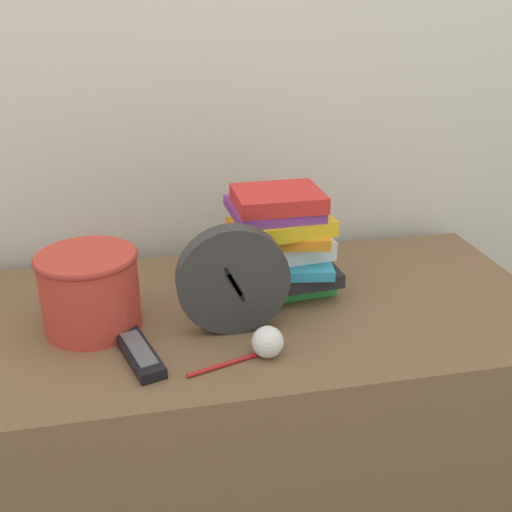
# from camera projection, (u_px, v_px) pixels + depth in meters

# --- Properties ---
(wall_back) EXTENTS (6.00, 0.04, 2.40)m
(wall_back) POSITION_uv_depth(u_px,v_px,m) (188.00, 52.00, 1.34)
(wall_back) COLOR silver
(wall_back) RESTS_ON ground_plane
(desk) EXTENTS (1.37, 0.59, 0.73)m
(desk) POSITION_uv_depth(u_px,v_px,m) (222.00, 453.00, 1.36)
(desk) COLOR brown
(desk) RESTS_ON ground_plane
(desk_clock) EXTENTS (0.21, 0.04, 0.21)m
(desk_clock) POSITION_uv_depth(u_px,v_px,m) (233.00, 280.00, 1.10)
(desk_clock) COLOR #333333
(desk_clock) RESTS_ON desk
(book_stack) EXTENTS (0.25, 0.20, 0.23)m
(book_stack) POSITION_uv_depth(u_px,v_px,m) (279.00, 243.00, 1.25)
(book_stack) COLOR green
(book_stack) RESTS_ON desk
(basket) EXTENTS (0.19, 0.19, 0.15)m
(basket) POSITION_uv_depth(u_px,v_px,m) (90.00, 288.00, 1.12)
(basket) COLOR #C63D2D
(basket) RESTS_ON desk
(tv_remote) EXTENTS (0.09, 0.17, 0.02)m
(tv_remote) POSITION_uv_depth(u_px,v_px,m) (139.00, 353.00, 1.05)
(tv_remote) COLOR black
(tv_remote) RESTS_ON desk
(crumpled_paper_ball) EXTENTS (0.06, 0.06, 0.06)m
(crumpled_paper_ball) POSITION_uv_depth(u_px,v_px,m) (268.00, 342.00, 1.05)
(crumpled_paper_ball) COLOR white
(crumpled_paper_ball) RESTS_ON desk
(pen) EXTENTS (0.15, 0.05, 0.01)m
(pen) POSITION_uv_depth(u_px,v_px,m) (229.00, 363.00, 1.03)
(pen) COLOR #B21E1E
(pen) RESTS_ON desk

